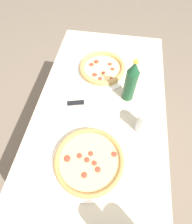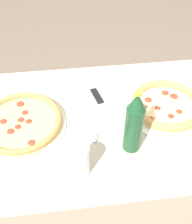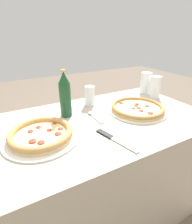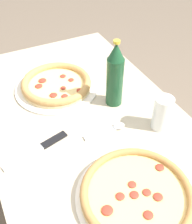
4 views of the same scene
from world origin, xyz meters
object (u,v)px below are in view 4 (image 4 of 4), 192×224
Objects in this scene: knife at (39,149)px; beer_bottle at (115,75)px; pizza_pepperoni at (137,195)px; pizza_margherita at (56,85)px; glass_water at (162,115)px; spoon at (111,129)px.

beer_bottle is at bearing 107.26° from knife.
pizza_margherita is (-0.57, -0.02, 0.00)m from pizza_pepperoni.
spoon is at bearing -109.95° from glass_water.
spoon is at bearing 166.21° from pizza_pepperoni.
pizza_pepperoni reaches higher than spoon.
beer_bottle is at bearing 159.56° from pizza_pepperoni.
glass_water reaches higher than pizza_pepperoni.
spoon is (0.03, 0.25, 0.00)m from knife.
pizza_margherita is at bearing -145.99° from glass_water.
pizza_pepperoni is 1.29× the size of beer_bottle.
beer_bottle is at bearing -156.85° from glass_water.
beer_bottle is (-0.19, -0.08, 0.07)m from glass_water.
knife is at bearing -101.65° from glass_water.
pizza_margherita is 0.32m from knife.
pizza_pepperoni is at bearing -13.79° from spoon.
glass_water is 0.54× the size of knife.
pizza_margherita reaches higher than pizza_pepperoni.
pizza_margherita reaches higher than knife.
pizza_pepperoni is at bearing 32.70° from knife.
pizza_margherita is 2.71× the size of glass_water.
knife is at bearing -72.74° from beer_bottle.
beer_bottle is (0.18, 0.17, 0.10)m from pizza_margherita.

